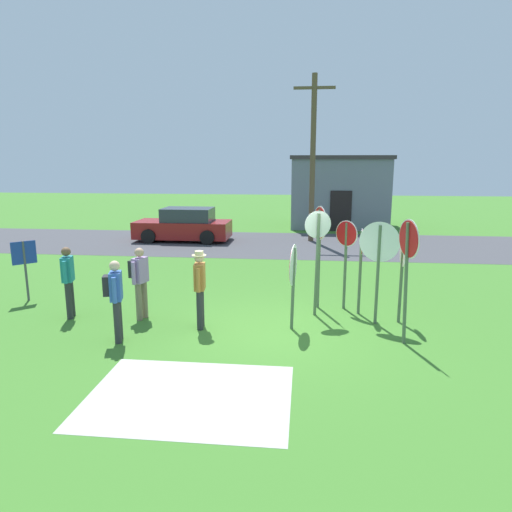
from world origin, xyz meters
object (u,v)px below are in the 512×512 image
Objects in this scene: stop_sign_leaning_left at (346,250)px; stop_sign_far_back at (402,266)px; stop_sign_low_front at (317,247)px; utility_pole at (313,156)px; info_panel_leftmost at (25,260)px; stop_sign_nearest at (293,272)px; person_near_signs at (115,295)px; person_on_left at (68,278)px; stop_sign_center_cluster at (407,259)px; person_holding_notes at (200,285)px; person_in_teal at (140,278)px; parked_car_on_street at (184,226)px; stop_sign_rear_right at (319,238)px; stop_sign_rear_left at (361,258)px; stop_sign_leaning_right at (379,254)px.

stop_sign_leaning_left is 1.13× the size of stop_sign_far_back.
stop_sign_far_back is 0.78× the size of stop_sign_low_front.
utility_pole is 4.59× the size of info_panel_leftmost.
utility_pole reaches higher than stop_sign_nearest.
stop_sign_leaning_left is 1.31× the size of person_near_signs.
stop_sign_nearest is 0.96× the size of stop_sign_far_back.
stop_sign_leaning_left reaches higher than person_on_left.
stop_sign_center_cluster is at bearing 4.90° from person_near_signs.
info_panel_leftmost is at bearing -127.12° from utility_pole.
utility_pole is at bearing 52.88° from info_panel_leftmost.
person_near_signs reaches higher than info_panel_leftmost.
stop_sign_leaning_left is at bearing 11.77° from person_on_left.
person_holding_notes is 5.22m from info_panel_leftmost.
parked_car_on_street is at bearing 99.37° from person_in_teal.
person_in_teal is at bearing -16.81° from info_panel_leftmost.
utility_pole is at bearing 98.18° from stop_sign_center_cluster.
utility_pole is 13.35m from person_near_signs.
stop_sign_rear_right is 6.03m from person_on_left.
person_near_signs is (-4.07, -12.39, -2.84)m from utility_pole.
person_in_teal is at bearing -176.34° from stop_sign_far_back.
stop_sign_rear_left is 5.19m from person_in_teal.
stop_sign_nearest is at bearing 16.91° from person_near_signs.
person_in_teal is at bearing -170.14° from stop_sign_rear_left.
stop_sign_leaning_left is 1.31× the size of person_in_teal.
parked_car_on_street is 11.47m from stop_sign_low_front.
stop_sign_rear_right is at bearing 33.52° from person_holding_notes.
stop_sign_low_front is 1.49× the size of person_on_left.
stop_sign_rear_right is (-0.65, 0.02, 0.29)m from stop_sign_leaning_left.
person_near_signs is 1.38m from person_in_teal.
person_near_signs is (-4.13, -2.66, -0.79)m from stop_sign_rear_right.
parked_car_on_street is 2.55× the size of person_on_left.
stop_sign_rear_left is at bearing 110.77° from stop_sign_center_cluster.
stop_sign_center_cluster is at bearing -98.15° from stop_sign_far_back.
utility_pole is 12.79m from info_panel_leftmost.
stop_sign_rear_right reaches higher than stop_sign_center_cluster.
stop_sign_nearest reaches higher than person_in_teal.
stop_sign_low_front is at bearing -59.54° from parked_car_on_street.
parked_car_on_street is 1.85× the size of stop_sign_leaning_right.
stop_sign_low_front is 4.17m from person_in_teal.
stop_sign_leaning_right reaches higher than stop_sign_leaning_left.
person_on_left is (-7.09, -0.33, -0.66)m from stop_sign_leaning_right.
stop_sign_center_cluster is at bearing -56.58° from parked_car_on_street.
stop_sign_rear_right reaches higher than parked_car_on_street.
stop_sign_far_back is at bearing 3.53° from person_on_left.
stop_sign_center_cluster reaches higher than stop_sign_far_back.
stop_sign_rear_right is (0.59, 1.58, 0.49)m from stop_sign_nearest.
person_on_left is at bearing 173.61° from person_holding_notes.
stop_sign_rear_right is 1.61× the size of info_panel_leftmost.
person_in_teal is at bearing -171.11° from stop_sign_low_front.
stop_sign_leaning_left is 1.40× the size of info_panel_leftmost.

